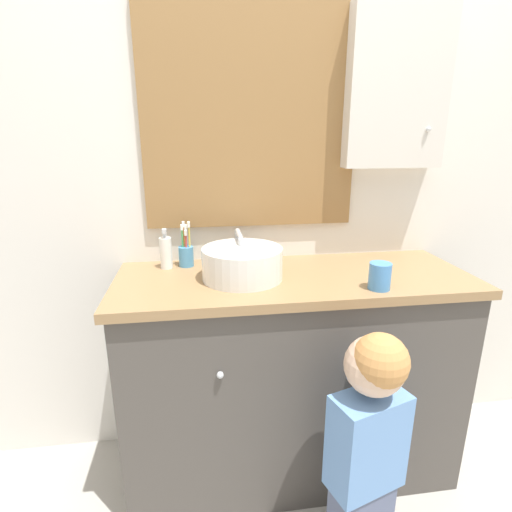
% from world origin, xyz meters
% --- Properties ---
extents(wall_back, '(3.20, 0.18, 2.50)m').
position_xyz_m(wall_back, '(0.02, 0.62, 1.28)').
color(wall_back, silver).
rests_on(wall_back, ground_plane).
extents(vanity_counter, '(1.37, 0.52, 0.90)m').
position_xyz_m(vanity_counter, '(0.00, 0.34, 0.45)').
color(vanity_counter, '#4C4742').
rests_on(vanity_counter, ground_plane).
extents(sink_basin, '(0.30, 0.35, 0.15)m').
position_xyz_m(sink_basin, '(-0.20, 0.34, 0.96)').
color(sink_basin, white).
rests_on(sink_basin, vanity_counter).
extents(toothbrush_holder, '(0.06, 0.06, 0.19)m').
position_xyz_m(toothbrush_holder, '(-0.41, 0.52, 0.95)').
color(toothbrush_holder, '#4C93C6').
rests_on(toothbrush_holder, vanity_counter).
extents(soap_dispenser, '(0.05, 0.05, 0.16)m').
position_xyz_m(soap_dispenser, '(-0.49, 0.50, 0.97)').
color(soap_dispenser, white).
rests_on(soap_dispenser, vanity_counter).
extents(child_figure, '(0.27, 0.46, 0.87)m').
position_xyz_m(child_figure, '(0.15, -0.09, 0.52)').
color(child_figure, slate).
rests_on(child_figure, ground_plane).
extents(drinking_cup, '(0.08, 0.08, 0.10)m').
position_xyz_m(drinking_cup, '(0.26, 0.16, 0.95)').
color(drinking_cup, '#4789D1').
rests_on(drinking_cup, vanity_counter).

